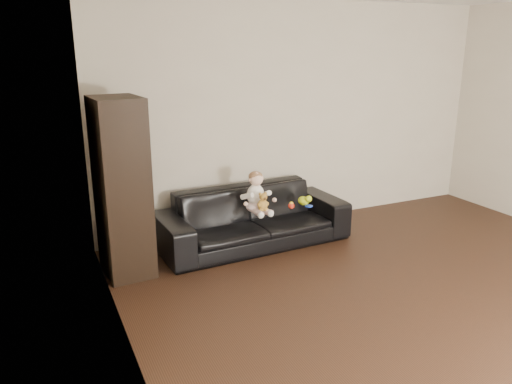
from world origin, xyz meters
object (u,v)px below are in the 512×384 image
sofa (253,217)px  toy_green (303,201)px  toy_blue_disc (309,206)px  toy_rattle (291,206)px  teddy_bear (263,202)px  cabinet (122,188)px  baby (256,195)px

sofa → toy_green: bearing=-13.4°
toy_green → toy_blue_disc: 0.09m
toy_rattle → teddy_bear: bearing=-169.0°
cabinet → toy_blue_disc: size_ratio=19.48×
toy_rattle → toy_green: bearing=18.9°
cabinet → toy_blue_disc: bearing=-5.4°
sofa → toy_green: sofa is taller
baby → toy_rattle: (0.39, -0.06, -0.16)m
baby → teddy_bear: baby is taller
cabinet → baby: size_ratio=3.79×
sofa → baby: 0.31m
sofa → teddy_bear: size_ratio=10.36×
baby → toy_blue_disc: size_ratio=5.14×
cabinet → baby: 1.40m
cabinet → teddy_bear: size_ratio=8.37×
teddy_bear → toy_rattle: size_ratio=2.80×
cabinet → teddy_bear: cabinet is taller
toy_green → toy_blue_disc: (0.03, -0.07, -0.04)m
teddy_bear → toy_blue_disc: 0.61m
sofa → toy_blue_disc: bearing=-19.4°
teddy_bear → toy_rattle: bearing=7.6°
teddy_bear → sofa: bearing=86.9°
sofa → toy_rattle: (0.38, -0.17, 0.13)m
cabinet → toy_blue_disc: (1.98, -0.04, -0.43)m
baby → toy_blue_disc: (0.60, -0.07, -0.19)m
baby → sofa: bearing=77.8°
toy_green → toy_rattle: bearing=-161.1°
sofa → teddy_bear: teddy_bear is taller
sofa → baby: size_ratio=4.69×
toy_blue_disc → baby: bearing=173.5°
sofa → baby: baby is taller
toy_green → cabinet: bearing=-179.1°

